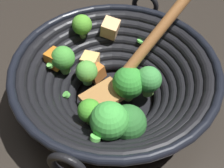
{
  "coord_description": "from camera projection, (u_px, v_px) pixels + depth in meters",
  "views": [
    {
      "loc": [
        -0.21,
        -0.27,
        0.44
      ],
      "look_at": [
        0.01,
        0.02,
        0.03
      ],
      "focal_mm": 49.6,
      "sensor_mm": 36.0,
      "label": 1
    }
  ],
  "objects": [
    {
      "name": "wok",
      "position": [
        115.0,
        80.0,
        0.51
      ],
      "size": [
        0.38,
        0.34,
        0.22
      ],
      "color": "black",
      "rests_on": "ground"
    },
    {
      "name": "ground_plane",
      "position": [
        115.0,
        103.0,
        0.56
      ],
      "size": [
        4.0,
        4.0,
        0.0
      ],
      "primitive_type": "plane",
      "color": "#28231E"
    }
  ]
}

